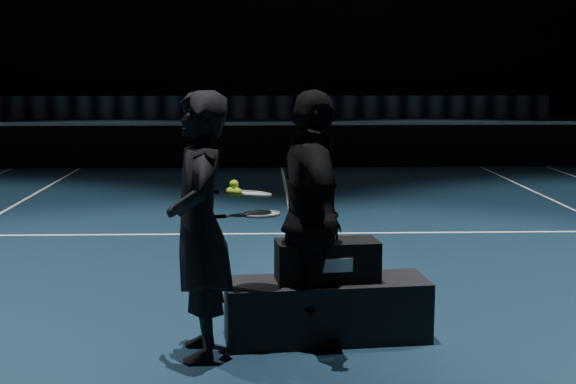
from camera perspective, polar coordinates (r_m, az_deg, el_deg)
name	(u,v)px	position (r m, az deg, el deg)	size (l,w,h in m)	color
floor	(282,168)	(16.30, -0.43, 1.68)	(36.00, 36.00, 0.00)	black
court_lines	(282,168)	(16.30, -0.43, 1.70)	(10.98, 23.78, 0.01)	white
net_mesh	(282,146)	(16.25, -0.44, 3.26)	(12.80, 0.02, 0.86)	black
net_tape	(282,124)	(16.21, -0.44, 4.89)	(12.80, 0.03, 0.07)	white
sponsor_backdrop	(272,107)	(31.71, -1.13, 6.05)	(22.00, 0.15, 0.90)	black
player_bench	(327,309)	(6.19, 2.77, -8.34)	(1.54, 0.51, 0.46)	black
racket_bag	(327,260)	(6.08, 2.80, -4.89)	(0.77, 0.33, 0.31)	black
bag_signature	(329,266)	(5.92, 2.93, -5.27)	(0.36, 0.00, 0.10)	white
player_a	(199,226)	(5.68, -6.32, -2.44)	(0.69, 0.46, 1.90)	black
player_b	(313,219)	(5.91, 1.77, -1.94)	(1.12, 0.46, 1.90)	black
racket_lower	(261,214)	(5.78, -1.96, -1.58)	(0.68, 0.22, 0.03)	black
racket_upper	(252,194)	(5.78, -2.56, -0.12)	(0.68, 0.22, 0.03)	black
tennis_balls	(234,190)	(5.70, -3.87, 0.15)	(0.12, 0.10, 0.12)	#AAD42C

